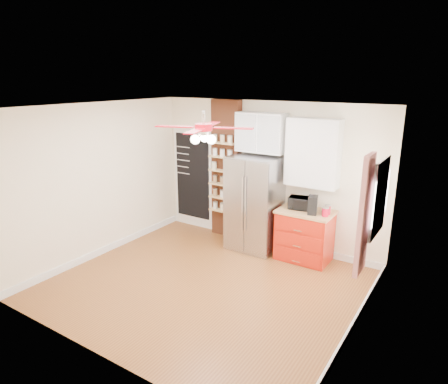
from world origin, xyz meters
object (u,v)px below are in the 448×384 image
Objects in this scene: toaster_oven at (300,203)px; coffee_maker at (313,205)px; fridge at (255,203)px; canister_left at (325,212)px; pantry_jar_oats at (214,166)px; red_cabinet at (304,235)px; ceiling_fan at (204,128)px.

coffee_maker is at bearing -34.65° from toaster_oven.
fridge is at bearing 161.74° from coffee_maker.
canister_left is at bearing -2.00° from fridge.
pantry_jar_oats reaches higher than coffee_maker.
pantry_jar_oats reaches higher than toaster_oven.
red_cabinet is 2.43× the size of toaster_oven.
fridge is at bearing 91.76° from ceiling_fan.
fridge reaches higher than coffee_maker.
fridge is at bearing -7.09° from pantry_jar_oats.
toaster_oven is at bearing 164.96° from canister_left.
coffee_maker reaches higher than canister_left.
pantry_jar_oats is at bearing 175.85° from canister_left.
red_cabinet is at bearing -2.09° from pantry_jar_oats.
ceiling_fan is at bearing -88.24° from fridge.
canister_left is at bearing -4.15° from pantry_jar_oats.
pantry_jar_oats is (-2.31, 0.17, 0.47)m from canister_left.
ceiling_fan is 4.50× the size of coffee_maker.
red_cabinet is 6.64× the size of canister_left.
red_cabinet is 0.63m from coffee_maker.
ceiling_fan is 2.25m from pantry_jar_oats.
coffee_maker is 2.20× the size of canister_left.
pantry_jar_oats is (-1.82, 0.04, 0.43)m from toaster_oven.
fridge reaches higher than canister_left.
canister_left is (0.22, -0.00, -0.08)m from coffee_maker.
toaster_oven is 0.51m from canister_left.
red_cabinet is at bearing 131.42° from coffee_maker.
red_cabinet is at bearing 2.95° from fridge.
toaster_oven is at bearing 138.30° from coffee_maker.
ceiling_fan is 10.05× the size of pantry_jar_oats.
ceiling_fan is at bearing -129.17° from canister_left.
fridge is at bearing 178.00° from canister_left.
fridge is 2.25m from ceiling_fan.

